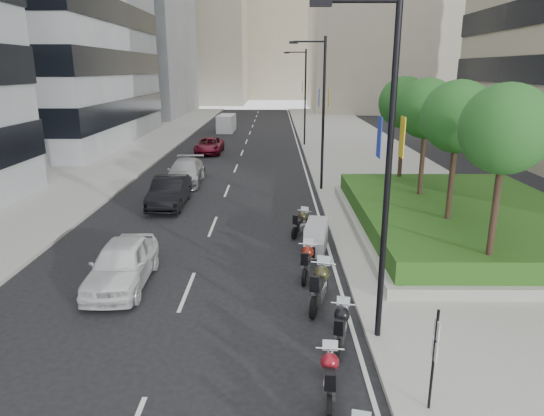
{
  "coord_description": "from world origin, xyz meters",
  "views": [
    {
      "loc": [
        1.47,
        -10.9,
        7.21
      ],
      "look_at": [
        1.35,
        7.21,
        2.0
      ],
      "focal_mm": 32.0,
      "sensor_mm": 36.0,
      "label": 1
    }
  ],
  "objects_px": {
    "motorcycle_2": "(341,326)",
    "car_c": "(185,172)",
    "car_d": "(209,146)",
    "motorcycle_1": "(330,377)",
    "lamp_post_1": "(321,107)",
    "lamp_post_0": "(383,159)",
    "motorcycle_5": "(316,237)",
    "car_a": "(122,264)",
    "motorcycle_4": "(307,261)",
    "motorcycle_6": "(301,223)",
    "lamp_post_2": "(304,93)",
    "parking_sign": "(434,355)",
    "delivery_van": "(226,124)",
    "car_b": "(170,192)",
    "motorcycle_3": "(320,285)"
  },
  "relations": [
    {
      "from": "motorcycle_5",
      "to": "car_d",
      "type": "distance_m",
      "value": 25.18
    },
    {
      "from": "lamp_post_1",
      "to": "delivery_van",
      "type": "xyz_separation_m",
      "value": [
        -8.49,
        28.99,
        -4.14
      ]
    },
    {
      "from": "motorcycle_4",
      "to": "motorcycle_6",
      "type": "distance_m",
      "value": 4.63
    },
    {
      "from": "lamp_post_0",
      "to": "car_d",
      "type": "distance_m",
      "value": 32.28
    },
    {
      "from": "lamp_post_1",
      "to": "lamp_post_0",
      "type": "bearing_deg",
      "value": -90.0
    },
    {
      "from": "lamp_post_0",
      "to": "car_d",
      "type": "bearing_deg",
      "value": 105.44
    },
    {
      "from": "motorcycle_4",
      "to": "motorcycle_5",
      "type": "relative_size",
      "value": 1.0
    },
    {
      "from": "parking_sign",
      "to": "car_b",
      "type": "xyz_separation_m",
      "value": [
        -9.06,
        16.55,
        -0.66
      ]
    },
    {
      "from": "parking_sign",
      "to": "car_b",
      "type": "height_order",
      "value": "parking_sign"
    },
    {
      "from": "lamp_post_0",
      "to": "motorcycle_2",
      "type": "bearing_deg",
      "value": -165.38
    },
    {
      "from": "car_a",
      "to": "car_c",
      "type": "distance_m",
      "value": 15.49
    },
    {
      "from": "car_b",
      "to": "delivery_van",
      "type": "relative_size",
      "value": 1.01
    },
    {
      "from": "motorcycle_3",
      "to": "car_d",
      "type": "bearing_deg",
      "value": 30.52
    },
    {
      "from": "parking_sign",
      "to": "motorcycle_2",
      "type": "distance_m",
      "value": 3.3
    },
    {
      "from": "motorcycle_6",
      "to": "car_d",
      "type": "relative_size",
      "value": 0.38
    },
    {
      "from": "motorcycle_1",
      "to": "car_d",
      "type": "bearing_deg",
      "value": 17.96
    },
    {
      "from": "motorcycle_2",
      "to": "motorcycle_6",
      "type": "bearing_deg",
      "value": 17.19
    },
    {
      "from": "lamp_post_2",
      "to": "motorcycle_4",
      "type": "distance_m",
      "value": 31.07
    },
    {
      "from": "motorcycle_2",
      "to": "delivery_van",
      "type": "relative_size",
      "value": 0.41
    },
    {
      "from": "lamp_post_1",
      "to": "motorcycle_4",
      "type": "height_order",
      "value": "lamp_post_1"
    },
    {
      "from": "motorcycle_4",
      "to": "car_d",
      "type": "xyz_separation_m",
      "value": [
        -6.97,
        26.53,
        0.11
      ]
    },
    {
      "from": "car_c",
      "to": "parking_sign",
      "type": "bearing_deg",
      "value": -68.74
    },
    {
      "from": "motorcycle_5",
      "to": "car_a",
      "type": "xyz_separation_m",
      "value": [
        -6.94,
        -3.3,
        0.18
      ]
    },
    {
      "from": "lamp_post_1",
      "to": "motorcycle_1",
      "type": "bearing_deg",
      "value": -94.23
    },
    {
      "from": "lamp_post_2",
      "to": "motorcycle_1",
      "type": "relative_size",
      "value": 4.54
    },
    {
      "from": "motorcycle_1",
      "to": "delivery_van",
      "type": "xyz_separation_m",
      "value": [
        -7.05,
        48.44,
        0.39
      ]
    },
    {
      "from": "motorcycle_2",
      "to": "car_c",
      "type": "distance_m",
      "value": 20.66
    },
    {
      "from": "motorcycle_2",
      "to": "motorcycle_6",
      "type": "distance_m",
      "value": 9.18
    },
    {
      "from": "motorcycle_4",
      "to": "motorcycle_3",
      "type": "bearing_deg",
      "value": -163.24
    },
    {
      "from": "lamp_post_0",
      "to": "car_c",
      "type": "xyz_separation_m",
      "value": [
        -8.52,
        18.97,
        -4.3
      ]
    },
    {
      "from": "motorcycle_5",
      "to": "car_c",
      "type": "height_order",
      "value": "car_c"
    },
    {
      "from": "lamp_post_2",
      "to": "parking_sign",
      "type": "relative_size",
      "value": 3.6
    },
    {
      "from": "delivery_van",
      "to": "parking_sign",
      "type": "bearing_deg",
      "value": -76.97
    },
    {
      "from": "lamp_post_0",
      "to": "motorcycle_1",
      "type": "relative_size",
      "value": 4.54
    },
    {
      "from": "lamp_post_2",
      "to": "motorcycle_4",
      "type": "bearing_deg",
      "value": -92.87
    },
    {
      "from": "lamp_post_2",
      "to": "motorcycle_4",
      "type": "height_order",
      "value": "lamp_post_2"
    },
    {
      "from": "motorcycle_3",
      "to": "delivery_van",
      "type": "relative_size",
      "value": 0.49
    },
    {
      "from": "car_c",
      "to": "delivery_van",
      "type": "height_order",
      "value": "delivery_van"
    },
    {
      "from": "parking_sign",
      "to": "delivery_van",
      "type": "height_order",
      "value": "parking_sign"
    },
    {
      "from": "motorcycle_1",
      "to": "car_b",
      "type": "distance_m",
      "value": 17.46
    },
    {
      "from": "lamp_post_0",
      "to": "motorcycle_5",
      "type": "bearing_deg",
      "value": 98.3
    },
    {
      "from": "lamp_post_0",
      "to": "lamp_post_1",
      "type": "xyz_separation_m",
      "value": [
        0.0,
        17.0,
        0.0
      ]
    },
    {
      "from": "car_d",
      "to": "motorcycle_1",
      "type": "bearing_deg",
      "value": -77.94
    },
    {
      "from": "motorcycle_3",
      "to": "motorcycle_6",
      "type": "relative_size",
      "value": 1.27
    },
    {
      "from": "motorcycle_5",
      "to": "car_a",
      "type": "distance_m",
      "value": 7.69
    },
    {
      "from": "motorcycle_2",
      "to": "lamp_post_1",
      "type": "bearing_deg",
      "value": 10.35
    },
    {
      "from": "car_d",
      "to": "motorcycle_5",
      "type": "bearing_deg",
      "value": -72.56
    },
    {
      "from": "motorcycle_2",
      "to": "car_c",
      "type": "relative_size",
      "value": 0.37
    },
    {
      "from": "motorcycle_3",
      "to": "car_d",
      "type": "relative_size",
      "value": 0.48
    },
    {
      "from": "motorcycle_4",
      "to": "delivery_van",
      "type": "bearing_deg",
      "value": 19.11
    }
  ]
}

